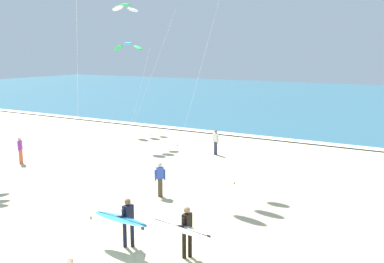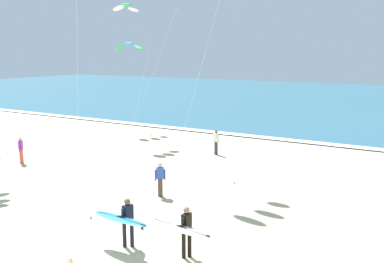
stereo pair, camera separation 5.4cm
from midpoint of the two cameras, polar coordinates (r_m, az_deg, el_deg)
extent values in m
cube|color=#2D6075|center=(60.79, 20.77, 3.92)|extent=(160.00, 60.00, 0.08)
cube|color=white|center=(32.13, 11.93, -1.02)|extent=(160.00, 1.00, 0.01)
cylinder|color=black|center=(14.79, -9.12, -13.53)|extent=(0.13, 0.13, 0.88)
cylinder|color=black|center=(14.77, -8.14, -13.53)|extent=(0.13, 0.13, 0.88)
cube|color=black|center=(14.49, -8.71, -10.86)|extent=(0.23, 0.36, 0.60)
cube|color=red|center=(14.54, -9.02, -10.62)|extent=(0.03, 0.20, 0.32)
sphere|color=brown|center=(14.34, -8.76, -9.30)|extent=(0.21, 0.21, 0.21)
cylinder|color=black|center=(14.30, -9.37, -10.71)|extent=(0.09, 0.09, 0.26)
cylinder|color=black|center=(14.33, -9.79, -11.24)|extent=(0.26, 0.10, 0.14)
cylinder|color=black|center=(14.66, -8.08, -10.75)|extent=(0.09, 0.09, 0.56)
ellipsoid|color=#3399D8|center=(14.28, -9.72, -11.49)|extent=(2.32, 0.68, 0.09)
cube|color=#333333|center=(14.26, -9.73, -11.35)|extent=(2.01, 0.20, 0.02)
cube|color=#262628|center=(13.69, -6.78, -12.72)|extent=(0.12, 0.02, 0.14)
cylinder|color=black|center=(13.91, -1.18, -15.01)|extent=(0.13, 0.13, 0.88)
cylinder|color=black|center=(13.98, -0.39, -14.87)|extent=(0.13, 0.13, 0.88)
cube|color=black|center=(13.64, -0.79, -12.13)|extent=(0.20, 0.34, 0.60)
cube|color=white|center=(13.68, -1.18, -11.89)|extent=(0.01, 0.20, 0.32)
sphere|color=#A87A59|center=(13.49, -0.79, -10.49)|extent=(0.21, 0.21, 0.21)
cylinder|color=black|center=(13.42, -1.31, -12.03)|extent=(0.09, 0.09, 0.26)
cylinder|color=black|center=(13.43, -1.73, -12.62)|extent=(0.25, 0.08, 0.14)
cylinder|color=black|center=(13.84, -0.29, -11.97)|extent=(0.09, 0.09, 0.56)
ellipsoid|color=white|center=(13.38, -1.60, -12.88)|extent=(2.30, 0.52, 0.25)
cube|color=#333333|center=(13.37, -1.60, -12.74)|extent=(2.02, 0.03, 0.16)
cube|color=#262628|center=(12.97, 2.14, -14.02)|extent=(0.12, 0.01, 0.14)
ellipsoid|color=green|center=(35.85, -7.31, 11.10)|extent=(1.27, 0.96, 0.54)
ellipsoid|color=#2D99DB|center=(35.41, -8.62, 11.62)|extent=(1.27, 0.96, 0.20)
ellipsoid|color=green|center=(34.97, -9.92, 11.04)|extent=(1.27, 0.96, 0.54)
cylinder|color=silver|center=(34.14, -7.12, 5.43)|extent=(3.00, 1.25, 6.59)
cylinder|color=brown|center=(33.24, -5.57, -0.50)|extent=(0.06, 0.06, 0.10)
ellipsoid|color=white|center=(32.57, -8.00, 15.89)|extent=(1.03, 0.75, 0.48)
ellipsoid|color=green|center=(32.05, -9.00, 16.45)|extent=(1.01, 0.75, 0.20)
ellipsoid|color=white|center=(31.50, -9.99, 16.01)|extent=(1.03, 0.75, 0.48)
cylinder|color=silver|center=(30.33, -5.56, 7.36)|extent=(4.67, 0.51, 9.28)
cylinder|color=brown|center=(29.49, -1.99, -1.90)|extent=(0.06, 0.06, 0.10)
cylinder|color=silver|center=(21.53, 1.37, 9.45)|extent=(4.04, 0.74, 11.82)
cylinder|color=brown|center=(21.29, 5.62, -6.92)|extent=(0.06, 0.06, 0.10)
cylinder|color=silver|center=(17.50, -15.25, 9.67)|extent=(2.10, 1.48, 12.35)
cylinder|color=brown|center=(17.47, -13.51, -11.19)|extent=(0.06, 0.06, 0.10)
cylinder|color=#D8593F|center=(26.83, -22.07, -3.15)|extent=(0.22, 0.22, 0.84)
cube|color=purple|center=(26.68, -22.17, -1.71)|extent=(0.33, 0.37, 0.54)
sphere|color=beige|center=(26.61, -22.23, -0.91)|extent=(0.20, 0.20, 0.20)
cylinder|color=purple|center=(26.51, -22.30, -2.02)|extent=(0.08, 0.08, 0.50)
cylinder|color=purple|center=(26.90, -22.01, -1.82)|extent=(0.08, 0.08, 0.50)
cylinder|color=#4C3D2D|center=(19.41, -4.38, -7.51)|extent=(0.22, 0.22, 0.84)
cube|color=#3351B7|center=(19.21, -4.41, -5.56)|extent=(0.35, 0.35, 0.54)
sphere|color=beige|center=(19.10, -4.42, -4.46)|extent=(0.20, 0.20, 0.20)
cylinder|color=#3351B7|center=(19.27, -3.78, -5.80)|extent=(0.08, 0.08, 0.50)
cylinder|color=#3351B7|center=(19.20, -5.02, -5.88)|extent=(0.08, 0.08, 0.50)
cylinder|color=#2D334C|center=(27.08, 3.13, -2.24)|extent=(0.22, 0.22, 0.84)
cube|color=white|center=(26.93, 3.15, -0.81)|extent=(0.35, 0.24, 0.54)
sphere|color=brown|center=(26.86, 3.16, -0.02)|extent=(0.20, 0.20, 0.20)
cylinder|color=white|center=(26.82, 3.50, -1.08)|extent=(0.08, 0.08, 0.50)
cylinder|color=white|center=(27.08, 2.80, -0.96)|extent=(0.08, 0.08, 0.50)
camera|label=1|loc=(0.03, -90.09, -0.02)|focal=39.69mm
camera|label=2|loc=(0.03, 89.91, 0.02)|focal=39.69mm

